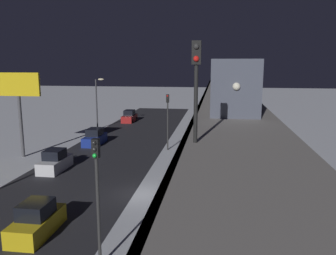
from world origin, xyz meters
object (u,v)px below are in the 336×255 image
object	(u,v)px
subway_train	(226,74)
sedan_yellow	(37,221)
traffic_light_mid	(168,114)
commercial_billboard	(18,93)
rail_signal	(196,74)
traffic_light_near	(97,185)
sedan_red	(129,117)
sedan_blue	(95,138)
sedan_white	(55,162)

from	to	relation	value
subway_train	sedan_yellow	distance (m)	33.04
traffic_light_mid	commercial_billboard	xyz separation A→B (m)	(14.86, 5.11, 2.63)
subway_train	commercial_billboard	world-z (taller)	subway_train
rail_signal	traffic_light_near	distance (m)	7.10
sedan_red	subway_train	bearing A→B (deg)	150.43
rail_signal	traffic_light_near	world-z (taller)	rail_signal
subway_train	traffic_light_mid	size ratio (longest dim) A/B	8.67
rail_signal	sedan_red	distance (m)	45.92
subway_train	sedan_blue	world-z (taller)	subway_train
rail_signal	sedan_red	xyz separation A→B (m)	(13.97, -42.89, -8.61)
subway_train	traffic_light_near	world-z (taller)	subway_train
sedan_blue	subway_train	bearing A→B (deg)	-153.37
subway_train	traffic_light_mid	bearing A→B (deg)	55.24
rail_signal	traffic_light_mid	world-z (taller)	rail_signal
traffic_light_near	sedan_red	bearing A→B (deg)	-77.41
sedan_blue	sedan_yellow	world-z (taller)	same
sedan_yellow	commercial_billboard	size ratio (longest dim) A/B	0.45
sedan_yellow	traffic_light_near	world-z (taller)	traffic_light_near
subway_train	rail_signal	size ratio (longest dim) A/B	13.87
traffic_light_near	commercial_billboard	world-z (taller)	commercial_billboard
subway_train	sedan_yellow	world-z (taller)	subway_train
sedan_red	sedan_yellow	world-z (taller)	same
subway_train	rail_signal	xyz separation A→B (m)	(1.89, 33.89, 0.95)
traffic_light_mid	sedan_white	bearing A→B (deg)	44.20
sedan_blue	sedan_red	bearing A→B (deg)	-90.00
traffic_light_near	commercial_billboard	distance (m)	23.56
rail_signal	commercial_billboard	distance (m)	27.60
sedan_red	sedan_yellow	bearing A→B (deg)	96.71
sedan_red	sedan_white	bearing A→B (deg)	90.00
rail_signal	traffic_light_mid	size ratio (longest dim) A/B	0.62
sedan_white	sedan_red	bearing A→B (deg)	-90.00
sedan_white	traffic_light_mid	distance (m)	13.41
sedan_white	sedan_yellow	distance (m)	12.49
rail_signal	traffic_light_near	xyz separation A→B (m)	(4.67, -1.24, -5.20)
commercial_billboard	sedan_red	bearing A→B (deg)	-103.29
subway_train	sedan_yellow	size ratio (longest dim) A/B	13.74
sedan_blue	sedan_white	bearing A→B (deg)	90.00
traffic_light_mid	sedan_yellow	bearing A→B (deg)	77.18
sedan_white	sedan_yellow	xyz separation A→B (m)	(-4.60, 11.61, 0.00)
rail_signal	traffic_light_mid	xyz separation A→B (m)	(4.67, -24.44, -5.20)
rail_signal	commercial_billboard	world-z (taller)	rail_signal
rail_signal	traffic_light_mid	distance (m)	25.42
subway_train	traffic_light_near	xyz separation A→B (m)	(6.56, 32.65, -4.25)
subway_train	sedan_blue	size ratio (longest dim) A/B	12.52
traffic_light_near	sedan_white	bearing A→B (deg)	-56.70
traffic_light_mid	commercial_billboard	world-z (taller)	commercial_billboard
sedan_blue	sedan_yellow	size ratio (longest dim) A/B	1.10
rail_signal	sedan_white	world-z (taller)	rail_signal
sedan_red	sedan_white	distance (m)	27.49
sedan_white	commercial_billboard	size ratio (longest dim) A/B	0.45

